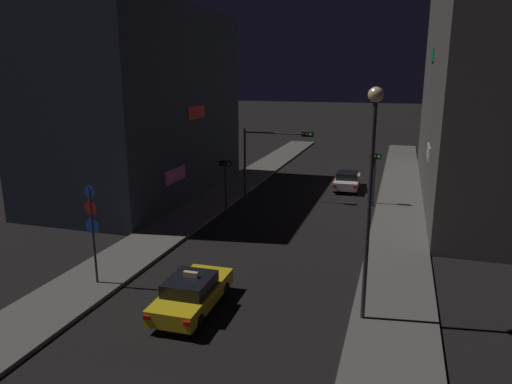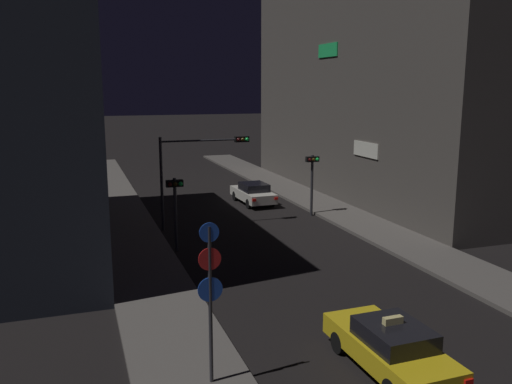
{
  "view_description": "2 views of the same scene",
  "coord_description": "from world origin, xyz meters",
  "px_view_note": "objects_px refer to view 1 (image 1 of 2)",
  "views": [
    {
      "loc": [
        6.14,
        -7.18,
        8.85
      ],
      "look_at": [
        -1.21,
        16.65,
        2.63
      ],
      "focal_mm": 33.14,
      "sensor_mm": 36.0,
      "label": 1
    },
    {
      "loc": [
        -8.95,
        -3.66,
        7.68
      ],
      "look_at": [
        -1.43,
        18.26,
        3.15
      ],
      "focal_mm": 37.57,
      "sensor_mm": 36.0,
      "label": 2
    }
  ],
  "objects_px": {
    "traffic_light_overhead": "(271,149)",
    "far_car": "(347,180)",
    "sign_pole_left": "(92,226)",
    "street_lamp_near_block": "(371,170)",
    "traffic_light_right_kerb": "(375,168)",
    "taxi": "(192,293)",
    "traffic_light_left_kerb": "(226,175)"
  },
  "relations": [
    {
      "from": "traffic_light_right_kerb",
      "to": "sign_pole_left",
      "type": "distance_m",
      "value": 19.61
    },
    {
      "from": "taxi",
      "to": "traffic_light_overhead",
      "type": "relative_size",
      "value": 0.88
    },
    {
      "from": "traffic_light_overhead",
      "to": "sign_pole_left",
      "type": "xyz_separation_m",
      "value": [
        -3.33,
        -16.05,
        -1.04
      ]
    },
    {
      "from": "sign_pole_left",
      "to": "traffic_light_left_kerb",
      "type": "bearing_deg",
      "value": 83.63
    },
    {
      "from": "taxi",
      "to": "traffic_light_left_kerb",
      "type": "distance_m",
      "value": 13.5
    },
    {
      "from": "traffic_light_left_kerb",
      "to": "traffic_light_overhead",
      "type": "bearing_deg",
      "value": 63.22
    },
    {
      "from": "taxi",
      "to": "street_lamp_near_block",
      "type": "relative_size",
      "value": 0.54
    },
    {
      "from": "traffic_light_overhead",
      "to": "street_lamp_near_block",
      "type": "bearing_deg",
      "value": -63.61
    },
    {
      "from": "traffic_light_overhead",
      "to": "street_lamp_near_block",
      "type": "height_order",
      "value": "street_lamp_near_block"
    },
    {
      "from": "far_car",
      "to": "sign_pole_left",
      "type": "distance_m",
      "value": 22.61
    },
    {
      "from": "far_car",
      "to": "sign_pole_left",
      "type": "xyz_separation_m",
      "value": [
        -8.21,
        -20.97,
        1.98
      ]
    },
    {
      "from": "far_car",
      "to": "traffic_light_right_kerb",
      "type": "xyz_separation_m",
      "value": [
        2.27,
        -4.39,
        1.93
      ]
    },
    {
      "from": "far_car",
      "to": "traffic_light_right_kerb",
      "type": "height_order",
      "value": "traffic_light_right_kerb"
    },
    {
      "from": "traffic_light_overhead",
      "to": "sign_pole_left",
      "type": "distance_m",
      "value": 16.42
    },
    {
      "from": "taxi",
      "to": "traffic_light_overhead",
      "type": "xyz_separation_m",
      "value": [
        -1.5,
        16.84,
        3.01
      ]
    },
    {
      "from": "traffic_light_right_kerb",
      "to": "street_lamp_near_block",
      "type": "bearing_deg",
      "value": -87.61
    },
    {
      "from": "traffic_light_right_kerb",
      "to": "street_lamp_near_block",
      "type": "relative_size",
      "value": 0.45
    },
    {
      "from": "far_car",
      "to": "street_lamp_near_block",
      "type": "distance_m",
      "value": 21.51
    },
    {
      "from": "traffic_light_overhead",
      "to": "far_car",
      "type": "bearing_deg",
      "value": 45.24
    },
    {
      "from": "traffic_light_overhead",
      "to": "street_lamp_near_block",
      "type": "relative_size",
      "value": 0.62
    },
    {
      "from": "sign_pole_left",
      "to": "street_lamp_near_block",
      "type": "height_order",
      "value": "street_lamp_near_block"
    },
    {
      "from": "traffic_light_overhead",
      "to": "sign_pole_left",
      "type": "bearing_deg",
      "value": -101.73
    },
    {
      "from": "sign_pole_left",
      "to": "far_car",
      "type": "bearing_deg",
      "value": 68.61
    },
    {
      "from": "taxi",
      "to": "traffic_light_left_kerb",
      "type": "relative_size",
      "value": 1.27
    },
    {
      "from": "traffic_light_left_kerb",
      "to": "sign_pole_left",
      "type": "relative_size",
      "value": 0.83
    },
    {
      "from": "far_car",
      "to": "traffic_light_left_kerb",
      "type": "height_order",
      "value": "traffic_light_left_kerb"
    },
    {
      "from": "far_car",
      "to": "traffic_light_left_kerb",
      "type": "bearing_deg",
      "value": -127.8
    },
    {
      "from": "far_car",
      "to": "traffic_light_left_kerb",
      "type": "distance_m",
      "value": 11.34
    },
    {
      "from": "traffic_light_overhead",
      "to": "sign_pole_left",
      "type": "height_order",
      "value": "traffic_light_overhead"
    },
    {
      "from": "traffic_light_overhead",
      "to": "traffic_light_right_kerb",
      "type": "distance_m",
      "value": 7.25
    },
    {
      "from": "taxi",
      "to": "traffic_light_right_kerb",
      "type": "height_order",
      "value": "traffic_light_right_kerb"
    },
    {
      "from": "traffic_light_overhead",
      "to": "traffic_light_right_kerb",
      "type": "bearing_deg",
      "value": 4.24
    }
  ]
}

